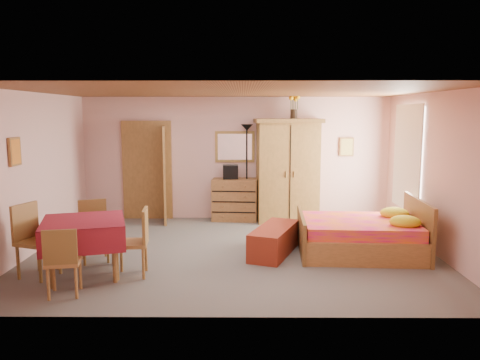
{
  "coord_description": "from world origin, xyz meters",
  "views": [
    {
      "loc": [
        0.15,
        -7.46,
        2.27
      ],
      "look_at": [
        0.1,
        0.3,
        1.15
      ],
      "focal_mm": 35.0,
      "sensor_mm": 36.0,
      "label": 1
    }
  ],
  "objects_px": {
    "bed": "(359,226)",
    "chair_south": "(64,261)",
    "chair_north": "(94,231)",
    "stereo": "(230,172)",
    "wardrobe": "(288,171)",
    "sunflower_vase": "(294,106)",
    "wall_mirror": "(235,147)",
    "chest_of_drawers": "(235,200)",
    "floor_lamp": "(247,173)",
    "chair_east": "(132,242)",
    "chair_west": "(38,241)",
    "dining_table": "(85,248)",
    "bench": "(274,240)"
  },
  "relations": [
    {
      "from": "wall_mirror",
      "to": "dining_table",
      "type": "xyz_separation_m",
      "value": [
        -2.04,
        -3.64,
        -1.15
      ]
    },
    {
      "from": "stereo",
      "to": "chair_east",
      "type": "relative_size",
      "value": 0.33
    },
    {
      "from": "bed",
      "to": "chair_south",
      "type": "xyz_separation_m",
      "value": [
        -4.12,
        -1.78,
        -0.01
      ]
    },
    {
      "from": "floor_lamp",
      "to": "chair_west",
      "type": "relative_size",
      "value": 1.98
    },
    {
      "from": "stereo",
      "to": "chair_east",
      "type": "distance_m",
      "value": 3.7
    },
    {
      "from": "chair_south",
      "to": "chair_east",
      "type": "relative_size",
      "value": 0.93
    },
    {
      "from": "wardrobe",
      "to": "sunflower_vase",
      "type": "height_order",
      "value": "sunflower_vase"
    },
    {
      "from": "stereo",
      "to": "bench",
      "type": "height_order",
      "value": "stereo"
    },
    {
      "from": "chair_east",
      "to": "wall_mirror",
      "type": "bearing_deg",
      "value": -26.65
    },
    {
      "from": "wardrobe",
      "to": "chair_south",
      "type": "relative_size",
      "value": 2.43
    },
    {
      "from": "sunflower_vase",
      "to": "dining_table",
      "type": "height_order",
      "value": "sunflower_vase"
    },
    {
      "from": "dining_table",
      "to": "wardrobe",
      "type": "bearing_deg",
      "value": 46.75
    },
    {
      "from": "chair_north",
      "to": "chair_west",
      "type": "bearing_deg",
      "value": 28.99
    },
    {
      "from": "wall_mirror",
      "to": "wardrobe",
      "type": "bearing_deg",
      "value": -15.8
    },
    {
      "from": "sunflower_vase",
      "to": "wall_mirror",
      "type": "bearing_deg",
      "value": 166.15
    },
    {
      "from": "wall_mirror",
      "to": "wardrobe",
      "type": "distance_m",
      "value": 1.24
    },
    {
      "from": "chest_of_drawers",
      "to": "wall_mirror",
      "type": "distance_m",
      "value": 1.12
    },
    {
      "from": "bed",
      "to": "bench",
      "type": "bearing_deg",
      "value": -175.3
    },
    {
      "from": "chair_south",
      "to": "chair_west",
      "type": "distance_m",
      "value": 0.89
    },
    {
      "from": "sunflower_vase",
      "to": "chair_north",
      "type": "height_order",
      "value": "sunflower_vase"
    },
    {
      "from": "dining_table",
      "to": "chair_south",
      "type": "distance_m",
      "value": 0.7
    },
    {
      "from": "bed",
      "to": "chair_south",
      "type": "relative_size",
      "value": 2.21
    },
    {
      "from": "floor_lamp",
      "to": "chair_north",
      "type": "distance_m",
      "value": 3.7
    },
    {
      "from": "bench",
      "to": "chair_west",
      "type": "relative_size",
      "value": 1.3
    },
    {
      "from": "dining_table",
      "to": "chair_south",
      "type": "relative_size",
      "value": 1.23
    },
    {
      "from": "bed",
      "to": "chair_east",
      "type": "distance_m",
      "value": 3.6
    },
    {
      "from": "wall_mirror",
      "to": "stereo",
      "type": "bearing_deg",
      "value": -112.35
    },
    {
      "from": "bed",
      "to": "chair_north",
      "type": "distance_m",
      "value": 4.19
    },
    {
      "from": "wall_mirror",
      "to": "floor_lamp",
      "type": "height_order",
      "value": "floor_lamp"
    },
    {
      "from": "floor_lamp",
      "to": "dining_table",
      "type": "relative_size",
      "value": 1.86
    },
    {
      "from": "chair_north",
      "to": "bench",
      "type": "bearing_deg",
      "value": 165.46
    },
    {
      "from": "chair_south",
      "to": "chair_north",
      "type": "relative_size",
      "value": 0.95
    },
    {
      "from": "stereo",
      "to": "dining_table",
      "type": "bearing_deg",
      "value": -119.61
    },
    {
      "from": "wardrobe",
      "to": "chair_west",
      "type": "height_order",
      "value": "wardrobe"
    },
    {
      "from": "stereo",
      "to": "chair_north",
      "type": "bearing_deg",
      "value": -126.01
    },
    {
      "from": "floor_lamp",
      "to": "bench",
      "type": "relative_size",
      "value": 1.53
    },
    {
      "from": "chair_north",
      "to": "stereo",
      "type": "bearing_deg",
      "value": -148.65
    },
    {
      "from": "floor_lamp",
      "to": "dining_table",
      "type": "xyz_separation_m",
      "value": [
        -2.29,
        -3.46,
        -0.62
      ]
    },
    {
      "from": "chest_of_drawers",
      "to": "sunflower_vase",
      "type": "xyz_separation_m",
      "value": [
        1.21,
        -0.09,
        1.96
      ]
    },
    {
      "from": "chair_west",
      "to": "chair_north",
      "type": "bearing_deg",
      "value": 160.95
    },
    {
      "from": "chair_east",
      "to": "stereo",
      "type": "bearing_deg",
      "value": -26.55
    },
    {
      "from": "wardrobe",
      "to": "chair_north",
      "type": "bearing_deg",
      "value": -144.74
    },
    {
      "from": "floor_lamp",
      "to": "chair_east",
      "type": "relative_size",
      "value": 2.13
    },
    {
      "from": "chair_west",
      "to": "floor_lamp",
      "type": "bearing_deg",
      "value": 159.6
    },
    {
      "from": "dining_table",
      "to": "chair_west",
      "type": "xyz_separation_m",
      "value": [
        -0.62,
        -0.05,
        0.11
      ]
    },
    {
      "from": "bench",
      "to": "chair_north",
      "type": "bearing_deg",
      "value": -171.9
    },
    {
      "from": "stereo",
      "to": "chair_east",
      "type": "bearing_deg",
      "value": -110.68
    },
    {
      "from": "floor_lamp",
      "to": "bed",
      "type": "xyz_separation_m",
      "value": [
        1.81,
        -2.38,
        -0.56
      ]
    },
    {
      "from": "bench",
      "to": "chair_north",
      "type": "height_order",
      "value": "chair_north"
    },
    {
      "from": "bench",
      "to": "wardrobe",
      "type": "bearing_deg",
      "value": 79.68
    }
  ]
}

